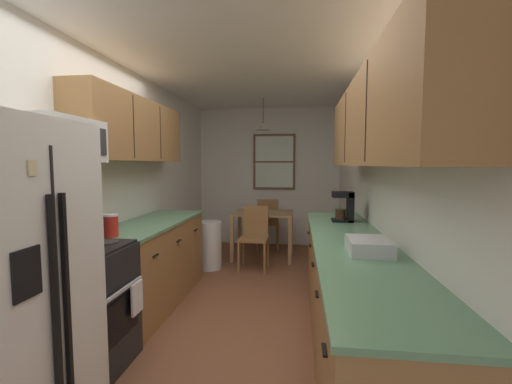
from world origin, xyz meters
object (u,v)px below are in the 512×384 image
at_px(trash_bin, 210,245).
at_px(storage_canister, 111,225).
at_px(table_serving_bowl, 260,211).
at_px(dining_chair_far, 267,221).
at_px(dish_rack, 369,246).
at_px(dining_chair_near, 255,234).
at_px(dining_table, 263,220).
at_px(stove_range, 81,307).
at_px(microwave_over_range, 59,140).
at_px(coffee_maker, 345,206).
at_px(mug_by_coffeemaker, 338,211).

xyz_separation_m(trash_bin, storage_canister, (-0.30, -2.03, 0.65)).
bearing_deg(table_serving_bowl, dining_chair_far, 84.70).
bearing_deg(dish_rack, dining_chair_far, 106.25).
bearing_deg(storage_canister, dish_rack, -7.48).
bearing_deg(dining_chair_near, dining_table, 83.88).
relative_size(stove_range, dining_chair_near, 1.22).
height_order(dining_table, storage_canister, storage_canister).
height_order(microwave_over_range, coffee_maker, microwave_over_range).
distance_m(dish_rack, table_serving_bowl, 3.10).
relative_size(storage_canister, coffee_maker, 0.60).
distance_m(stove_range, trash_bin, 2.48).
height_order(mug_by_coffeemaker, table_serving_bowl, mug_by_coffeemaker).
bearing_deg(dish_rack, table_serving_bowl, 110.60).
height_order(dining_table, dining_chair_far, dining_chair_far).
height_order(microwave_over_range, dining_table, microwave_over_range).
xyz_separation_m(microwave_over_range, dining_chair_far, (1.13, 3.70, -1.18)).
distance_m(coffee_maker, table_serving_bowl, 1.97).
distance_m(microwave_over_range, storage_canister, 0.82).
bearing_deg(mug_by_coffeemaker, table_serving_bowl, 133.29).
bearing_deg(mug_by_coffeemaker, trash_bin, 162.50).
relative_size(dining_chair_near, coffee_maker, 2.82).
bearing_deg(dish_rack, storage_canister, 172.52).
relative_size(dining_table, storage_canister, 4.93).
bearing_deg(table_serving_bowl, mug_by_coffeemaker, -46.71).
bearing_deg(microwave_over_range, dining_chair_near, 67.75).
distance_m(dining_chair_far, storage_canister, 3.46).
relative_size(stove_range, table_serving_bowl, 6.31).
height_order(trash_bin, mug_by_coffeemaker, mug_by_coffeemaker).
bearing_deg(dining_chair_far, dish_rack, -73.75).
relative_size(dining_chair_far, trash_bin, 1.31).
relative_size(stove_range, coffee_maker, 3.44).
xyz_separation_m(dining_chair_near, dining_chair_far, (0.08, 1.14, 0.00)).
distance_m(dining_chair_near, trash_bin, 0.66).
bearing_deg(dining_table, dining_chair_near, -96.12).
relative_size(mug_by_coffeemaker, dish_rack, 0.36).
relative_size(stove_range, mug_by_coffeemaker, 9.01).
distance_m(stove_range, mug_by_coffeemaker, 2.84).
height_order(coffee_maker, dish_rack, coffee_maker).
xyz_separation_m(stove_range, dining_table, (0.99, 3.13, 0.15)).
relative_size(stove_range, dining_chair_far, 1.22).
relative_size(dish_rack, table_serving_bowl, 1.95).
bearing_deg(dish_rack, dining_table, 109.52).
bearing_deg(stove_range, storage_canister, 90.74).
bearing_deg(coffee_maker, storage_canister, -153.60).
height_order(dining_table, dining_chair_near, dining_chair_near).
xyz_separation_m(stove_range, dish_rack, (2.05, 0.16, 0.48)).
bearing_deg(table_serving_bowl, coffee_maker, -55.49).
height_order(trash_bin, coffee_maker, coffee_maker).
height_order(stove_range, dining_chair_near, stove_range).
relative_size(storage_canister, dish_rack, 0.56).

